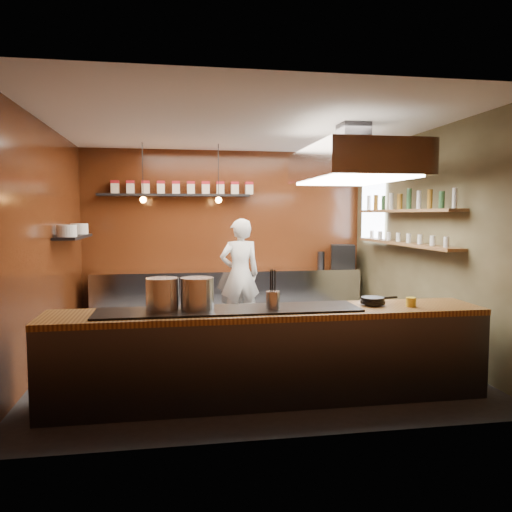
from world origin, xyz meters
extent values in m
plane|color=black|center=(0.00, 0.00, 0.00)|extent=(5.00, 5.00, 0.00)
plane|color=#331209|center=(0.00, 2.50, 1.50)|extent=(5.00, 0.00, 5.00)
plane|color=#331209|center=(-2.50, 0.00, 1.50)|extent=(0.00, 5.00, 5.00)
plane|color=#423C25|center=(2.50, 0.00, 1.50)|extent=(0.00, 5.00, 5.00)
plane|color=silver|center=(0.00, 0.00, 3.00)|extent=(5.00, 5.00, 0.00)
plane|color=white|center=(2.45, 1.70, 1.90)|extent=(0.00, 1.00, 1.00)
cube|color=silver|center=(0.00, 2.17, 0.45)|extent=(4.60, 0.65, 0.90)
cube|color=#38383D|center=(0.00, -1.60, 0.43)|extent=(4.40, 0.70, 0.86)
cube|color=brown|center=(0.00, -1.60, 0.89)|extent=(4.40, 0.72, 0.06)
cube|color=black|center=(-0.40, -1.60, 0.93)|extent=(2.60, 0.55, 0.02)
cube|color=black|center=(-0.90, 2.36, 2.20)|extent=(2.60, 0.26, 0.04)
cube|color=black|center=(-2.34, 1.00, 1.55)|extent=(0.30, 1.40, 0.04)
cube|color=brown|center=(2.34, 0.30, 1.92)|extent=(0.26, 2.80, 0.04)
cube|color=brown|center=(2.34, 0.30, 1.45)|extent=(0.26, 2.80, 0.04)
cube|color=#38383D|center=(1.30, -0.40, 2.85)|extent=(0.35, 0.35, 0.30)
cube|color=silver|center=(1.30, -0.40, 2.50)|extent=(1.20, 2.00, 0.40)
cube|color=white|center=(1.30, -0.40, 2.29)|extent=(1.00, 1.80, 0.02)
cylinder|color=black|center=(-1.40, 1.70, 2.55)|extent=(0.01, 0.01, 0.90)
sphere|color=orange|center=(-1.40, 1.70, 2.10)|extent=(0.10, 0.10, 0.10)
cylinder|color=black|center=(-0.20, 1.70, 2.55)|extent=(0.01, 0.01, 0.90)
sphere|color=orange|center=(-0.20, 1.70, 2.10)|extent=(0.10, 0.10, 0.10)
cube|color=beige|center=(-1.90, 2.36, 2.31)|extent=(0.13, 0.13, 0.17)
cube|color=maroon|center=(-1.90, 2.36, 2.42)|extent=(0.13, 0.13, 0.05)
cube|color=beige|center=(-1.64, 2.36, 2.31)|extent=(0.13, 0.13, 0.17)
cube|color=maroon|center=(-1.64, 2.36, 2.42)|extent=(0.13, 0.13, 0.05)
cube|color=beige|center=(-1.39, 2.36, 2.31)|extent=(0.13, 0.13, 0.17)
cube|color=maroon|center=(-1.39, 2.36, 2.42)|extent=(0.13, 0.13, 0.05)
cube|color=beige|center=(-1.13, 2.36, 2.31)|extent=(0.13, 0.13, 0.17)
cube|color=maroon|center=(-1.13, 2.36, 2.42)|extent=(0.13, 0.13, 0.05)
cube|color=beige|center=(-0.88, 2.36, 2.31)|extent=(0.13, 0.13, 0.17)
cube|color=maroon|center=(-0.88, 2.36, 2.42)|extent=(0.14, 0.13, 0.05)
cube|color=beige|center=(-0.62, 2.36, 2.31)|extent=(0.13, 0.13, 0.17)
cube|color=maroon|center=(-0.62, 2.36, 2.42)|extent=(0.14, 0.13, 0.05)
cube|color=beige|center=(-0.37, 2.36, 2.31)|extent=(0.13, 0.13, 0.17)
cube|color=maroon|center=(-0.37, 2.36, 2.42)|extent=(0.14, 0.13, 0.05)
cube|color=beige|center=(-0.11, 2.36, 2.31)|extent=(0.13, 0.13, 0.17)
cube|color=maroon|center=(-0.11, 2.36, 2.42)|extent=(0.14, 0.13, 0.05)
cube|color=beige|center=(0.14, 2.36, 2.31)|extent=(0.13, 0.13, 0.17)
cube|color=maroon|center=(0.14, 2.36, 2.42)|extent=(0.14, 0.13, 0.05)
cube|color=beige|center=(0.40, 2.36, 2.31)|extent=(0.13, 0.13, 0.17)
cube|color=maroon|center=(0.40, 2.36, 2.42)|extent=(0.14, 0.13, 0.05)
cylinder|color=silver|center=(-2.34, 0.55, 1.65)|extent=(0.26, 0.26, 0.16)
cylinder|color=silver|center=(-2.34, 1.45, 1.65)|extent=(0.26, 0.26, 0.16)
cylinder|color=silver|center=(2.34, -1.00, 2.06)|extent=(0.06, 0.06, 0.24)
cylinder|color=#2D5933|center=(2.34, -0.71, 2.06)|extent=(0.06, 0.06, 0.24)
cylinder|color=#8C601E|center=(2.34, -0.42, 2.06)|extent=(0.06, 0.06, 0.24)
cylinder|color=silver|center=(2.34, -0.13, 2.06)|extent=(0.06, 0.06, 0.24)
cylinder|color=#2D5933|center=(2.34, 0.16, 2.06)|extent=(0.06, 0.06, 0.24)
cylinder|color=#8C601E|center=(2.34, 0.44, 2.06)|extent=(0.06, 0.06, 0.24)
cylinder|color=silver|center=(2.34, 0.73, 2.06)|extent=(0.06, 0.06, 0.24)
cylinder|color=#2D5933|center=(2.34, 1.02, 2.06)|extent=(0.06, 0.06, 0.24)
cylinder|color=#8C601E|center=(2.34, 1.31, 2.06)|extent=(0.06, 0.06, 0.24)
cylinder|color=silver|center=(2.34, 1.60, 2.06)|extent=(0.06, 0.06, 0.24)
cylinder|color=silver|center=(2.34, -0.85, 1.53)|extent=(0.07, 0.07, 0.13)
cylinder|color=silver|center=(2.34, -0.52, 1.53)|extent=(0.07, 0.07, 0.13)
cylinder|color=silver|center=(2.34, -0.19, 1.53)|extent=(0.07, 0.07, 0.13)
cylinder|color=silver|center=(2.34, 0.14, 1.53)|extent=(0.07, 0.07, 0.13)
cylinder|color=silver|center=(2.34, 0.46, 1.53)|extent=(0.07, 0.07, 0.13)
cylinder|color=silver|center=(2.34, 0.79, 1.53)|extent=(0.07, 0.07, 0.13)
cylinder|color=silver|center=(2.34, 1.12, 1.53)|extent=(0.07, 0.07, 0.13)
cylinder|color=silver|center=(2.34, 1.45, 1.53)|extent=(0.07, 0.07, 0.13)
cylinder|color=silver|center=(-1.05, -1.51, 1.10)|extent=(0.36, 0.36, 0.31)
cylinder|color=silver|center=(-0.71, -1.52, 1.09)|extent=(0.42, 0.42, 0.31)
cylinder|color=#B8BBC0|center=(0.03, -1.66, 1.03)|extent=(0.17, 0.17, 0.17)
cylinder|color=black|center=(1.12, -1.54, 0.96)|extent=(0.26, 0.26, 0.03)
cylinder|color=black|center=(1.12, -1.54, 0.99)|extent=(0.24, 0.24, 0.03)
cylinder|color=black|center=(1.32, -1.50, 0.99)|extent=(0.18, 0.06, 0.02)
cylinder|color=yellow|center=(1.48, -1.67, 0.97)|extent=(0.12, 0.12, 0.09)
cube|color=black|center=(2.10, 2.21, 1.11)|extent=(0.51, 0.50, 0.42)
imported|color=silver|center=(0.12, 1.52, 0.90)|extent=(0.71, 0.52, 1.80)
camera|label=1|loc=(-0.94, -6.44, 1.87)|focal=35.00mm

